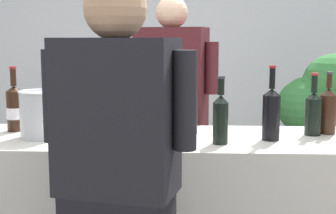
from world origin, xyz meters
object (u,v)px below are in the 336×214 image
Objects in this scene: wine_bottle_0 at (97,109)px; wine_bottle_4 at (271,113)px; wine_bottle_2 at (15,108)px; wine_glass at (152,112)px; wine_bottle_8 at (313,112)px; wine_bottle_10 at (92,106)px; wine_bottle_1 at (171,109)px; wine_bottle_5 at (221,117)px; wine_bottle_7 at (176,117)px; person_guest at (118,214)px; ice_bucket at (43,114)px; potted_shrub at (319,109)px; wine_bottle_9 at (328,110)px; person_server at (172,138)px; wine_bottle_11 at (189,111)px.

wine_bottle_4 is at bearing -7.98° from wine_bottle_0.
wine_bottle_2 is 1.75× the size of wine_glass.
wine_bottle_10 is (-1.14, 0.10, 0.01)m from wine_bottle_8.
wine_bottle_1 is 0.99× the size of wine_bottle_5.
wine_bottle_7 is (-0.20, 0.03, -0.00)m from wine_bottle_5.
person_guest is at bearing -97.12° from wine_glass.
person_guest is at bearing -53.79° from ice_bucket.
wine_bottle_10 is 0.24× the size of potted_shrub.
wine_bottle_7 is (0.41, -0.18, -0.01)m from wine_bottle_0.
potted_shrub reaches higher than wine_bottle_9.
wine_bottle_0 is at bearing 156.72° from wine_glass.
wine_bottle_10 is at bearing 145.43° from wine_glass.
wine_bottle_9 is at bearing -3.90° from wine_bottle_1.
wine_bottle_10 is at bearing 175.00° from wine_bottle_8.
wine_bottle_9 is 1.63× the size of wine_glass.
wine_bottle_2 is 1.62m from wine_bottle_9.
wine_bottle_0 is 0.45m from wine_bottle_2.
potted_shrub is at bearing 39.77° from ice_bucket.
wine_bottle_9 is 0.99m from person_server.
wine_bottle_4 is 1.14× the size of wine_bottle_8.
wine_glass is at bearing -34.57° from wine_bottle_10.
person_guest is (0.66, -0.79, -0.27)m from wine_bottle_2.
wine_bottle_9 is (1.18, 0.05, -0.00)m from wine_bottle_0.
wine_bottle_2 is 1.08× the size of wine_bottle_11.
wine_bottle_9 is at bearing 39.26° from person_guest.
person_server reaches higher than wine_bottle_2.
potted_shrub is (0.30, 1.28, -0.18)m from wine_bottle_9.
potted_shrub is at bearing 60.79° from wine_bottle_5.
wine_bottle_2 is at bearing -146.35° from potted_shrub.
person_guest is at bearing -73.65° from wine_bottle_0.
wine_bottle_10 reaches higher than wine_bottle_1.
wine_glass is (0.29, -0.13, 0.01)m from wine_bottle_0.
wine_glass is at bearing 164.48° from wine_bottle_5.
wine_bottle_8 is at bearing -36.45° from person_server.
wine_bottle_5 is 0.87m from ice_bucket.
wine_bottle_8 is (1.09, 0.01, -0.01)m from wine_bottle_0.
person_server reaches higher than wine_bottle_0.
wine_bottle_1 is 0.50m from person_server.
wine_bottle_4 is 1.14× the size of wine_bottle_11.
wine_bottle_7 reaches higher than wine_bottle_5.
wine_bottle_8 is at bearing 24.95° from wine_bottle_5.
wine_bottle_11 is 0.19× the size of person_guest.
wine_bottle_10 is 0.41m from wine_glass.
wine_bottle_9 is at bearing 11.32° from wine_glass.
wine_bottle_4 is at bearing -53.19° from person_server.
wine_bottle_5 reaches higher than wine_glass.
person_guest reaches higher than wine_bottle_8.
wine_bottle_9 is 0.90m from wine_glass.
wine_bottle_11 is 0.73m from ice_bucket.
wine_bottle_1 is 0.72m from wine_bottle_8.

